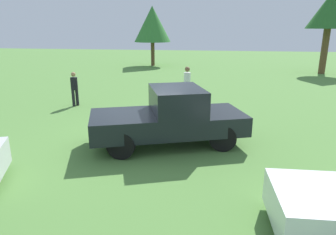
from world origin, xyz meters
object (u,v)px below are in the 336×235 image
at_px(tree_back_left, 330,11).
at_px(tree_back_right, 152,24).
at_px(person_visitor, 74,87).
at_px(person_bystander, 187,83).
at_px(pickup_truck, 172,116).

xyz_separation_m(tree_back_left, tree_back_right, (-14.38, 3.12, -0.90)).
distance_m(person_visitor, tree_back_right, 16.16).
bearing_deg(person_visitor, tree_back_left, -105.92).
relative_size(person_visitor, tree_back_right, 0.29).
bearing_deg(person_visitor, tree_back_right, -58.55).
height_order(person_bystander, tree_back_left, tree_back_left).
bearing_deg(person_bystander, pickup_truck, 168.17).
xyz_separation_m(pickup_truck, person_visitor, (-5.20, 4.28, -0.05)).
distance_m(pickup_truck, person_visitor, 6.74).
bearing_deg(tree_back_left, person_bystander, -129.81).
xyz_separation_m(pickup_truck, tree_back_left, (9.78, 17.04, 3.77)).
height_order(pickup_truck, person_visitor, pickup_truck).
bearing_deg(person_visitor, pickup_truck, 174.23).
distance_m(pickup_truck, tree_back_right, 20.87).
distance_m(person_bystander, tree_back_right, 15.79).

